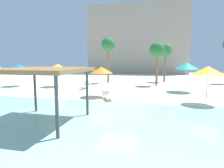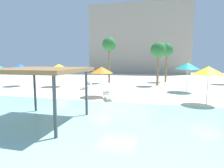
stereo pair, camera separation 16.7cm
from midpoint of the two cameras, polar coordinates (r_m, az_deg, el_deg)
The scene contains 14 objects.
ground_plane at distance 12.29m, azimuth 2.25°, elevation -7.28°, with size 80.00×80.00×0.00m, color beige.
lagoon_water at distance 7.48m, azimuth -6.22°, elevation -16.84°, with size 44.00×13.50×0.04m, color #99D1C6.
shade_pavilion at distance 9.60m, azimuth -20.29°, elevation 3.53°, with size 3.98×3.98×2.70m.
beach_umbrella_teal_0 at distance 19.70m, azimuth 22.35°, elevation 5.14°, with size 2.32×2.32×2.88m.
beach_umbrella_blue_1 at distance 25.18m, azimuth -26.19°, elevation 4.87°, with size 2.14×2.14×2.69m.
beach_umbrella_yellow_2 at distance 22.98m, azimuth -15.79°, elevation 5.15°, with size 2.31×2.31×2.69m.
beach_umbrella_yellow_3 at distance 14.52m, azimuth 27.69°, elevation 3.67°, with size 2.16×2.16×2.69m.
beach_umbrella_orange_4 at distance 15.85m, azimuth -2.89°, elevation 4.29°, with size 1.97×1.97×2.55m.
lounge_chair_0 at distance 20.93m, azimuth -7.64°, elevation -0.43°, with size 0.80×1.95×0.74m.
lounge_chair_2 at distance 14.81m, azimuth -0.85°, elevation -3.48°, with size 1.34×1.97×0.74m.
palm_tree_0 at distance 23.72m, azimuth 14.20°, elevation 9.88°, with size 1.90×1.90×5.34m.
palm_tree_1 at distance 26.15m, azimuth -0.68°, elevation 11.71°, with size 1.90×1.90×6.26m.
palm_tree_2 at distance 28.15m, azimuth 16.51°, elevation 9.79°, with size 1.90×1.90×5.58m.
hotel_block_0 at distance 49.61m, azimuth 8.63°, elevation 12.92°, with size 23.60×10.79×16.29m, color #9E9384.
Camera 2 is at (2.46, -11.64, 3.05)m, focal length 29.88 mm.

